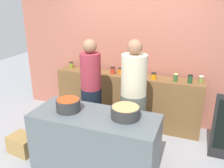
{
  "coord_description": "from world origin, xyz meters",
  "views": [
    {
      "loc": [
        1.22,
        -2.85,
        2.29
      ],
      "look_at": [
        0.0,
        0.35,
        1.05
      ],
      "focal_mm": 38.57,
      "sensor_mm": 36.0,
      "label": 1
    }
  ],
  "objects_px": {
    "preserve_jar_7": "(201,79)",
    "cook_in_cap": "(133,104)",
    "preserve_jar_5": "(176,78)",
    "preserve_jar_1": "(113,70)",
    "preserve_jar_3": "(130,70)",
    "preserve_jar_6": "(190,79)",
    "preserve_jar_0": "(71,65)",
    "preserve_jar_4": "(154,76)",
    "cooking_pot_center": "(125,112)",
    "cooking_pot_left": "(68,105)",
    "preserve_jar_2": "(121,71)",
    "bread_crate": "(23,144)",
    "cook_with_tongs": "(91,97)"
  },
  "relations": [
    {
      "from": "preserve_jar_6",
      "to": "cooking_pot_center",
      "type": "height_order",
      "value": "preserve_jar_6"
    },
    {
      "from": "preserve_jar_2",
      "to": "bread_crate",
      "type": "height_order",
      "value": "preserve_jar_2"
    },
    {
      "from": "preserve_jar_1",
      "to": "preserve_jar_3",
      "type": "xyz_separation_m",
      "value": [
        0.3,
        0.08,
        0.01
      ]
    },
    {
      "from": "cook_with_tongs",
      "to": "cook_in_cap",
      "type": "distance_m",
      "value": 0.71
    },
    {
      "from": "preserve_jar_1",
      "to": "preserve_jar_5",
      "type": "bearing_deg",
      "value": -1.24
    },
    {
      "from": "preserve_jar_3",
      "to": "cooking_pot_left",
      "type": "distance_m",
      "value": 1.52
    },
    {
      "from": "cooking_pot_center",
      "to": "cook_with_tongs",
      "type": "height_order",
      "value": "cook_with_tongs"
    },
    {
      "from": "preserve_jar_6",
      "to": "cook_with_tongs",
      "type": "height_order",
      "value": "cook_with_tongs"
    },
    {
      "from": "cooking_pot_center",
      "to": "cook_in_cap",
      "type": "distance_m",
      "value": 0.53
    },
    {
      "from": "preserve_jar_2",
      "to": "preserve_jar_6",
      "type": "height_order",
      "value": "preserve_jar_6"
    },
    {
      "from": "cook_in_cap",
      "to": "preserve_jar_2",
      "type": "bearing_deg",
      "value": 119.95
    },
    {
      "from": "preserve_jar_7",
      "to": "bread_crate",
      "type": "xyz_separation_m",
      "value": [
        -2.48,
        -1.49,
        -0.89
      ]
    },
    {
      "from": "preserve_jar_3",
      "to": "preserve_jar_5",
      "type": "height_order",
      "value": "preserve_jar_3"
    },
    {
      "from": "cooking_pot_left",
      "to": "preserve_jar_1",
      "type": "bearing_deg",
      "value": 84.92
    },
    {
      "from": "preserve_jar_0",
      "to": "preserve_jar_5",
      "type": "distance_m",
      "value": 2.03
    },
    {
      "from": "preserve_jar_4",
      "to": "cooking_pot_center",
      "type": "distance_m",
      "value": 1.26
    },
    {
      "from": "preserve_jar_4",
      "to": "cook_with_tongs",
      "type": "bearing_deg",
      "value": -141.6
    },
    {
      "from": "cooking_pot_center",
      "to": "preserve_jar_2",
      "type": "bearing_deg",
      "value": 111.44
    },
    {
      "from": "cooking_pot_left",
      "to": "cooking_pot_center",
      "type": "bearing_deg",
      "value": 5.85
    },
    {
      "from": "preserve_jar_5",
      "to": "preserve_jar_7",
      "type": "relative_size",
      "value": 1.18
    },
    {
      "from": "preserve_jar_1",
      "to": "cook_with_tongs",
      "type": "height_order",
      "value": "cook_with_tongs"
    },
    {
      "from": "preserve_jar_3",
      "to": "preserve_jar_4",
      "type": "distance_m",
      "value": 0.48
    },
    {
      "from": "preserve_jar_1",
      "to": "preserve_jar_3",
      "type": "bearing_deg",
      "value": 15.58
    },
    {
      "from": "preserve_jar_6",
      "to": "cooking_pot_center",
      "type": "relative_size",
      "value": 0.37
    },
    {
      "from": "preserve_jar_5",
      "to": "preserve_jar_6",
      "type": "bearing_deg",
      "value": 0.19
    },
    {
      "from": "preserve_jar_7",
      "to": "cook_in_cap",
      "type": "xyz_separation_m",
      "value": [
        -0.9,
        -0.84,
        -0.23
      ]
    },
    {
      "from": "cooking_pot_left",
      "to": "cook_with_tongs",
      "type": "xyz_separation_m",
      "value": [
        0.03,
        0.65,
        -0.13
      ]
    },
    {
      "from": "cooking_pot_left",
      "to": "preserve_jar_7",
      "type": "bearing_deg",
      "value": 41.2
    },
    {
      "from": "preserve_jar_3",
      "to": "preserve_jar_7",
      "type": "relative_size",
      "value": 1.32
    },
    {
      "from": "preserve_jar_6",
      "to": "preserve_jar_0",
      "type": "bearing_deg",
      "value": 177.45
    },
    {
      "from": "cooking_pot_left",
      "to": "preserve_jar_6",
      "type": "bearing_deg",
      "value": 42.54
    },
    {
      "from": "preserve_jar_1",
      "to": "preserve_jar_7",
      "type": "distance_m",
      "value": 1.52
    },
    {
      "from": "preserve_jar_6",
      "to": "preserve_jar_4",
      "type": "bearing_deg",
      "value": -177.89
    },
    {
      "from": "preserve_jar_5",
      "to": "cook_with_tongs",
      "type": "bearing_deg",
      "value": -150.11
    },
    {
      "from": "preserve_jar_0",
      "to": "preserve_jar_2",
      "type": "distance_m",
      "value": 1.03
    },
    {
      "from": "cook_with_tongs",
      "to": "preserve_jar_1",
      "type": "bearing_deg",
      "value": 82.63
    },
    {
      "from": "preserve_jar_3",
      "to": "cook_with_tongs",
      "type": "xyz_separation_m",
      "value": [
        -0.39,
        -0.81,
        -0.26
      ]
    },
    {
      "from": "preserve_jar_5",
      "to": "preserve_jar_7",
      "type": "xyz_separation_m",
      "value": [
        0.4,
        0.08,
        -0.01
      ]
    },
    {
      "from": "preserve_jar_0",
      "to": "preserve_jar_2",
      "type": "relative_size",
      "value": 1.13
    },
    {
      "from": "preserve_jar_2",
      "to": "preserve_jar_3",
      "type": "height_order",
      "value": "preserve_jar_3"
    },
    {
      "from": "cooking_pot_left",
      "to": "cook_with_tongs",
      "type": "distance_m",
      "value": 0.67
    },
    {
      "from": "preserve_jar_6",
      "to": "preserve_jar_5",
      "type": "bearing_deg",
      "value": -179.81
    },
    {
      "from": "preserve_jar_3",
      "to": "preserve_jar_1",
      "type": "bearing_deg",
      "value": -164.42
    },
    {
      "from": "preserve_jar_0",
      "to": "cook_in_cap",
      "type": "relative_size",
      "value": 0.07
    },
    {
      "from": "preserve_jar_1",
      "to": "cook_in_cap",
      "type": "distance_m",
      "value": 1.02
    },
    {
      "from": "preserve_jar_5",
      "to": "cook_in_cap",
      "type": "bearing_deg",
      "value": -123.66
    },
    {
      "from": "preserve_jar_7",
      "to": "cooking_pot_center",
      "type": "height_order",
      "value": "preserve_jar_7"
    },
    {
      "from": "preserve_jar_7",
      "to": "preserve_jar_4",
      "type": "bearing_deg",
      "value": -172.06
    },
    {
      "from": "preserve_jar_3",
      "to": "cooking_pot_left",
      "type": "height_order",
      "value": "preserve_jar_3"
    },
    {
      "from": "preserve_jar_6",
      "to": "bread_crate",
      "type": "distance_m",
      "value": 2.85
    }
  ]
}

